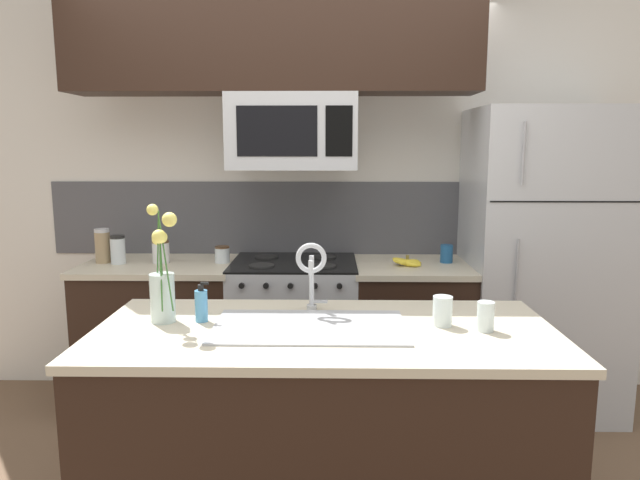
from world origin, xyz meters
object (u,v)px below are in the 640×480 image
(spare_glass, at_px, (486,316))
(flower_vase, at_px, (162,286))
(sink_faucet, at_px, (311,267))
(dish_soap_bottle, at_px, (201,305))
(coffee_tin, at_px, (447,254))
(storage_jar_tall, at_px, (103,246))
(stove_range, at_px, (294,334))
(banana_bunch, at_px, (407,262))
(drinking_glass, at_px, (442,311))
(storage_jar_squat, at_px, (222,254))
(refrigerator, at_px, (541,262))
(storage_jar_short, at_px, (161,252))
(storage_jar_medium, at_px, (118,250))
(microwave, at_px, (293,132))

(spare_glass, bearing_deg, flower_vase, 175.97)
(sink_faucet, distance_m, dish_soap_bottle, 0.49)
(flower_vase, bearing_deg, coffee_tin, 41.52)
(storage_jar_tall, distance_m, flower_vase, 1.40)
(stove_range, relative_size, spare_glass, 8.03)
(banana_bunch, height_order, drinking_glass, drinking_glass)
(storage_jar_squat, height_order, coffee_tin, coffee_tin)
(banana_bunch, relative_size, spare_glass, 1.65)
(refrigerator, relative_size, storage_jar_squat, 18.13)
(storage_jar_short, relative_size, storage_jar_squat, 1.38)
(refrigerator, height_order, flower_vase, refrigerator)
(refrigerator, xyz_separation_m, spare_glass, (-0.69, -1.30, 0.05))
(storage_jar_medium, height_order, coffee_tin, storage_jar_medium)
(storage_jar_squat, height_order, flower_vase, flower_vase)
(banana_bunch, xyz_separation_m, dish_soap_bottle, (-0.99, -1.11, 0.05))
(coffee_tin, bearing_deg, spare_glass, -95.04)
(storage_jar_medium, distance_m, storage_jar_squat, 0.63)
(microwave, relative_size, storage_jar_short, 5.33)
(storage_jar_medium, distance_m, storage_jar_short, 0.26)
(storage_jar_squat, relative_size, flower_vase, 0.21)
(stove_range, relative_size, storage_jar_tall, 4.41)
(microwave, bearing_deg, storage_jar_tall, 178.40)
(dish_soap_bottle, bearing_deg, coffee_tin, 44.53)
(banana_bunch, bearing_deg, stove_range, 174.99)
(storage_jar_medium, xyz_separation_m, flower_vase, (0.62, -1.17, 0.06))
(storage_jar_short, relative_size, spare_glass, 1.21)
(coffee_tin, bearing_deg, banana_bunch, -156.72)
(dish_soap_bottle, bearing_deg, banana_bunch, 48.42)
(stove_range, bearing_deg, sink_faucet, -82.24)
(storage_jar_squat, bearing_deg, sink_faucet, -61.05)
(storage_jar_tall, bearing_deg, storage_jar_squat, 1.04)
(storage_jar_tall, relative_size, coffee_tin, 1.92)
(microwave, distance_m, storage_jar_squat, 0.86)
(refrigerator, bearing_deg, microwave, -178.45)
(storage_jar_squat, xyz_separation_m, flower_vase, (-0.01, -1.21, 0.10))
(stove_range, distance_m, storage_jar_medium, 1.20)
(coffee_tin, bearing_deg, storage_jar_medium, -178.05)
(microwave, bearing_deg, drinking_glass, -60.68)
(storage_jar_tall, height_order, spare_glass, storage_jar_tall)
(stove_range, bearing_deg, storage_jar_medium, -179.02)
(banana_bunch, bearing_deg, sink_faucet, -119.21)
(storage_jar_medium, height_order, storage_jar_short, storage_jar_medium)
(storage_jar_short, height_order, banana_bunch, storage_jar_short)
(drinking_glass, relative_size, flower_vase, 0.25)
(drinking_glass, bearing_deg, microwave, 119.32)
(storage_jar_squat, bearing_deg, microwave, -5.93)
(stove_range, bearing_deg, storage_jar_tall, 179.42)
(refrigerator, distance_m, coffee_tin, 0.57)
(storage_jar_tall, height_order, coffee_tin, storage_jar_tall)
(storage_jar_tall, bearing_deg, storage_jar_medium, -16.06)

